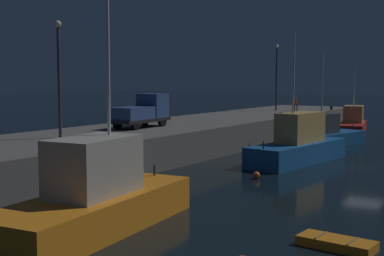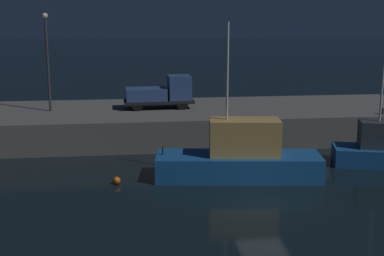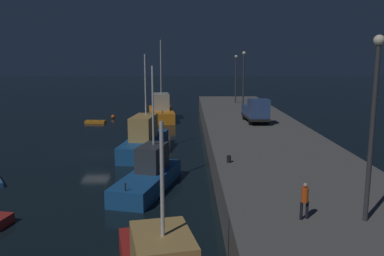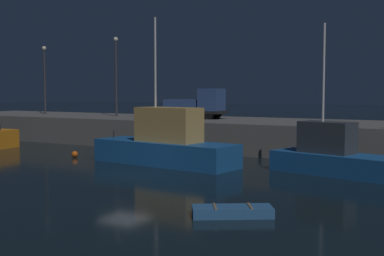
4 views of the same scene
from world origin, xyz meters
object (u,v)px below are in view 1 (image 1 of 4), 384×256
object	(u,v)px
fishing_boat_orange	(353,123)
lamp_post_central	(277,72)
lamp_post_east	(59,69)
mooring_buoy_near	(256,175)
dinghy_orange_near	(337,243)
bollard_central	(281,114)
fishing_trawler_red	(328,135)
fishing_boat_blue	(298,145)
utility_truck	(143,112)
bollard_west	(331,108)
dockworker	(296,103)
fishing_boat_white	(95,199)

from	to	relation	value
fishing_boat_orange	lamp_post_central	world-z (taller)	lamp_post_central
lamp_post_east	lamp_post_central	bearing A→B (deg)	1.04
fishing_boat_orange	mooring_buoy_near	xyz separation A→B (m)	(-31.70, -3.58, -0.78)
dinghy_orange_near	bollard_central	distance (m)	34.24
dinghy_orange_near	mooring_buoy_near	size ratio (longest dim) A/B	6.26
fishing_boat_orange	fishing_trawler_red	bearing A→B (deg)	-172.50
fishing_boat_blue	lamp_post_east	bearing A→B (deg)	138.96
fishing_boat_blue	utility_truck	size ratio (longest dim) A/B	1.84
mooring_buoy_near	bollard_west	bearing A→B (deg)	11.42
dockworker	mooring_buoy_near	bearing A→B (deg)	-161.94
utility_truck	dockworker	xyz separation A→B (m)	(25.72, -2.12, -0.31)
fishing_boat_blue	dockworker	bearing A→B (deg)	22.91
dockworker	bollard_west	size ratio (longest dim) A/B	3.26
fishing_boat_blue	bollard_central	size ratio (longest dim) A/B	22.40
fishing_boat_blue	fishing_boat_white	bearing A→B (deg)	179.58
dockworker	lamp_post_central	bearing A→B (deg)	86.21
dinghy_orange_near	bollard_west	xyz separation A→B (m)	(44.14, 15.30, 2.39)
lamp_post_east	bollard_west	bearing A→B (deg)	-6.83
fishing_trawler_red	utility_truck	distance (m)	17.83
fishing_trawler_red	bollard_central	size ratio (longest dim) A/B	18.95
lamp_post_east	bollard_central	size ratio (longest dim) A/B	16.37
fishing_trawler_red	dinghy_orange_near	bearing A→B (deg)	-160.21
lamp_post_east	dockworker	size ratio (longest dim) A/B	4.66
dockworker	fishing_boat_orange	bearing A→B (deg)	-67.14
fishing_boat_white	lamp_post_east	world-z (taller)	fishing_boat_white
fishing_boat_blue	lamp_post_central	size ratio (longest dim) A/B	1.33
dockworker	utility_truck	bearing A→B (deg)	175.29
dinghy_orange_near	lamp_post_east	xyz separation A→B (m)	(5.22, 19.96, 6.56)
fishing_trawler_red	fishing_boat_orange	xyz separation A→B (m)	(13.58, 1.79, 0.02)
bollard_west	utility_truck	bearing A→B (deg)	170.86
mooring_buoy_near	bollard_central	size ratio (longest dim) A/B	0.99
fishing_boat_orange	fishing_boat_white	bearing A→B (deg)	-176.11
mooring_buoy_near	lamp_post_east	bearing A→B (deg)	114.85
bollard_central	fishing_boat_blue	bearing A→B (deg)	-150.78
dinghy_orange_near	fishing_trawler_red	bearing A→B (deg)	19.79
fishing_boat_blue	dinghy_orange_near	distance (m)	20.08
fishing_trawler_red	dockworker	xyz separation A→B (m)	(11.07, 7.73, 2.26)
dockworker	dinghy_orange_near	bearing A→B (deg)	-155.58
utility_truck	dockworker	distance (m)	25.81
fishing_boat_orange	dinghy_orange_near	distance (m)	43.93
fishing_trawler_red	fishing_boat_blue	size ratio (longest dim) A/B	0.85
mooring_buoy_near	utility_truck	xyz separation A→B (m)	(3.48, 11.64, 3.32)
fishing_boat_orange	lamp_post_east	bearing A→B (deg)	168.00
fishing_boat_orange	dockworker	xyz separation A→B (m)	(-2.50, 5.94, 2.23)
fishing_trawler_red	lamp_post_central	size ratio (longest dim) A/B	1.13
fishing_trawler_red	lamp_post_east	bearing A→B (deg)	157.60
lamp_post_central	lamp_post_east	bearing A→B (deg)	-178.96
dinghy_orange_near	lamp_post_central	xyz separation A→B (m)	(39.89, 20.59, 6.66)
lamp_post_east	fishing_boat_blue	bearing A→B (deg)	-41.04
fishing_trawler_red	dinghy_orange_near	size ratio (longest dim) A/B	3.05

